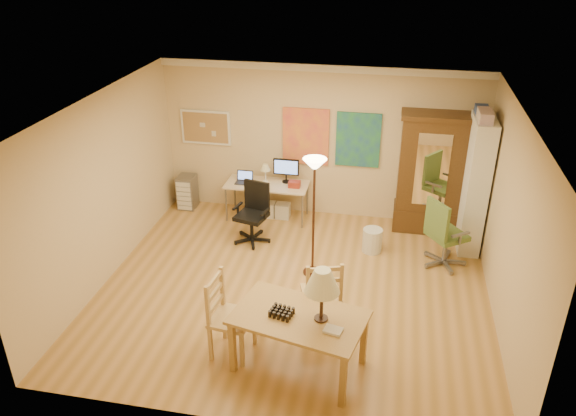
% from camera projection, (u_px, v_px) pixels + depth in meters
% --- Properties ---
extents(floor, '(5.50, 5.50, 0.00)m').
position_uv_depth(floor, '(293.00, 289.00, 8.10)').
color(floor, '#A27639').
rests_on(floor, ground).
extents(crown_molding, '(5.50, 0.08, 0.12)m').
position_uv_depth(crown_molding, '(322.00, 68.00, 9.07)').
color(crown_molding, white).
rests_on(crown_molding, floor).
extents(corkboard, '(0.90, 0.04, 0.62)m').
position_uv_depth(corkboard, '(206.00, 127.00, 9.94)').
color(corkboard, '#A4744D').
rests_on(corkboard, floor).
extents(art_panel_left, '(0.80, 0.04, 1.00)m').
position_uv_depth(art_panel_left, '(306.00, 137.00, 9.66)').
color(art_panel_left, '#F9AD29').
rests_on(art_panel_left, floor).
extents(art_panel_right, '(0.75, 0.04, 0.95)m').
position_uv_depth(art_panel_right, '(358.00, 140.00, 9.50)').
color(art_panel_right, '#215586').
rests_on(art_panel_right, floor).
extents(dining_table, '(1.64, 1.20, 1.39)m').
position_uv_depth(dining_table, '(307.00, 307.00, 6.27)').
color(dining_table, brown).
rests_on(dining_table, floor).
extents(ladder_chair_back, '(0.60, 0.59, 1.04)m').
position_uv_depth(ladder_chair_back, '(322.00, 296.00, 7.13)').
color(ladder_chair_back, tan).
rests_on(ladder_chair_back, floor).
extents(ladder_chair_left, '(0.52, 0.54, 1.06)m').
position_uv_depth(ladder_chair_left, '(229.00, 318.00, 6.70)').
color(ladder_chair_left, tan).
rests_on(ladder_chair_left, floor).
extents(torchiere_lamp, '(0.34, 0.34, 1.85)m').
position_uv_depth(torchiere_lamp, '(314.00, 183.00, 7.82)').
color(torchiere_lamp, '#382016').
rests_on(torchiere_lamp, floor).
extents(computer_desk, '(1.45, 0.63, 1.09)m').
position_uv_depth(computer_desk, '(269.00, 196.00, 9.95)').
color(computer_desk, beige).
rests_on(computer_desk, floor).
extents(office_chair_black, '(0.62, 0.62, 1.01)m').
position_uv_depth(office_chair_black, '(253.00, 226.00, 9.24)').
color(office_chair_black, black).
rests_on(office_chair_black, floor).
extents(office_chair_green, '(0.70, 0.70, 1.11)m').
position_uv_depth(office_chair_green, '(443.00, 248.00, 8.56)').
color(office_chair_green, slate).
rests_on(office_chair_green, floor).
extents(drawer_cart, '(0.31, 0.37, 0.62)m').
position_uv_depth(drawer_cart, '(187.00, 192.00, 10.34)').
color(drawer_cart, slate).
rests_on(drawer_cart, floor).
extents(armoire, '(1.12, 0.53, 2.06)m').
position_uv_depth(armoire, '(429.00, 181.00, 9.34)').
color(armoire, '#3D2510').
rests_on(armoire, floor).
extents(bookshelf, '(0.32, 0.86, 2.16)m').
position_uv_depth(bookshelf, '(475.00, 185.00, 8.76)').
color(bookshelf, white).
rests_on(bookshelf, floor).
extents(wastebin, '(0.31, 0.31, 0.39)m').
position_uv_depth(wastebin, '(372.00, 240.00, 8.97)').
color(wastebin, silver).
rests_on(wastebin, floor).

